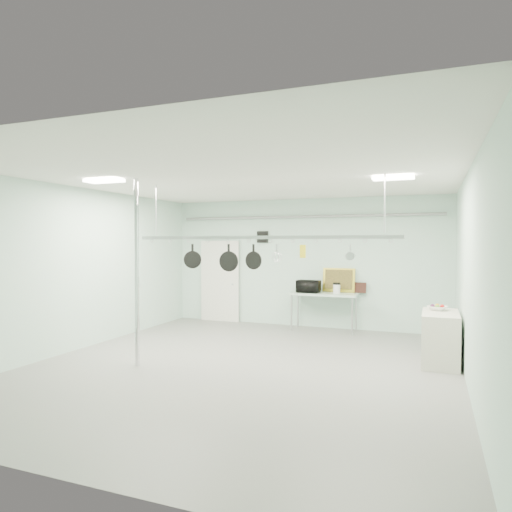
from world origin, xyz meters
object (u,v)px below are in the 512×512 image
at_px(side_cabinet, 440,338).
at_px(skillet_right, 253,257).
at_px(microwave, 309,286).
at_px(coffee_canister, 337,289).
at_px(skillet_mid, 229,258).
at_px(pot_rack, 259,236).
at_px(chrome_pole, 137,273).
at_px(fruit_bowl, 437,308).
at_px(prep_table, 324,296).
at_px(skillet_left, 192,256).

relative_size(side_cabinet, skillet_right, 2.71).
xyz_separation_m(microwave, coffee_canister, (0.66, 0.07, -0.04)).
bearing_deg(skillet_right, side_cabinet, 25.52).
bearing_deg(skillet_mid, pot_rack, -1.89).
xyz_separation_m(chrome_pole, skillet_right, (1.79, 0.90, 0.26)).
height_order(pot_rack, coffee_canister, pot_rack).
bearing_deg(skillet_right, coffee_canister, 81.99).
bearing_deg(skillet_mid, coffee_canister, 66.89).
relative_size(microwave, fruit_bowl, 1.63).
bearing_deg(chrome_pole, fruit_bowl, 24.89).
relative_size(fruit_bowl, skillet_right, 0.73).
xyz_separation_m(chrome_pole, pot_rack, (1.90, 0.90, 0.63)).
xyz_separation_m(coffee_canister, fruit_bowl, (2.20, -1.99, -0.07)).
distance_m(chrome_pole, skillet_mid, 1.61).
height_order(chrome_pole, coffee_canister, chrome_pole).
height_order(fruit_bowl, skillet_right, skillet_right).
relative_size(pot_rack, skillet_mid, 9.60).
relative_size(chrome_pole, coffee_canister, 15.19).
height_order(coffee_canister, fruit_bowl, coffee_canister).
distance_m(chrome_pole, fruit_bowl, 5.33).
bearing_deg(skillet_mid, prep_table, 71.45).
bearing_deg(pot_rack, prep_table, 83.09).
bearing_deg(fruit_bowl, skillet_right, -156.23).
height_order(microwave, skillet_mid, skillet_mid).
height_order(side_cabinet, fruit_bowl, fruit_bowl).
bearing_deg(coffee_canister, fruit_bowl, -42.21).
distance_m(skillet_mid, skillet_right, 0.48).
height_order(microwave, skillet_right, skillet_right).
xyz_separation_m(fruit_bowl, skillet_right, (-3.01, -1.33, 0.92)).
bearing_deg(coffee_canister, prep_table, -176.37).
height_order(pot_rack, fruit_bowl, pot_rack).
relative_size(coffee_canister, skillet_mid, 0.42).
bearing_deg(coffee_canister, pot_rack, -101.93).
bearing_deg(prep_table, skillet_mid, -106.66).
relative_size(side_cabinet, pot_rack, 0.25).
distance_m(prep_table, skillet_left, 3.86).
bearing_deg(side_cabinet, skillet_left, -165.55).
height_order(chrome_pole, side_cabinet, chrome_pole).
xyz_separation_m(pot_rack, skillet_right, (-0.11, 0.00, -0.37)).
xyz_separation_m(skillet_left, skillet_right, (1.21, 0.00, -0.01)).
height_order(side_cabinet, pot_rack, pot_rack).
distance_m(prep_table, coffee_canister, 0.35).
height_order(prep_table, side_cabinet, prep_table).
distance_m(skillet_left, skillet_right, 1.21).
height_order(prep_table, fruit_bowl, fruit_bowl).
xyz_separation_m(microwave, skillet_left, (-1.36, -3.25, 0.82)).
bearing_deg(fruit_bowl, skillet_mid, -159.18).
bearing_deg(coffee_canister, skillet_right, -103.77).
height_order(chrome_pole, skillet_mid, chrome_pole).
bearing_deg(skillet_mid, microwave, 77.21).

